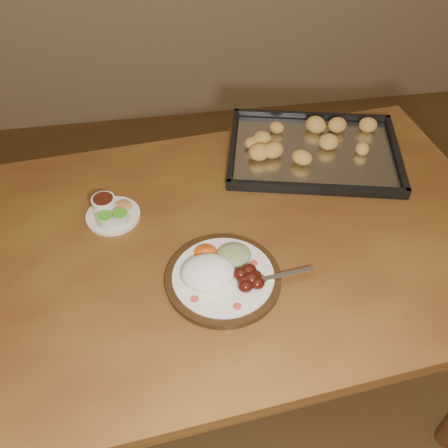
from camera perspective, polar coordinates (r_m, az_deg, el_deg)
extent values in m
plane|color=brown|center=(1.79, 6.37, -23.88)|extent=(4.00, 4.00, 0.00)
cube|color=brown|center=(1.27, -0.94, -2.36)|extent=(1.58, 1.04, 0.04)
cylinder|color=#553119|center=(1.99, 15.84, 1.87)|extent=(0.07, 0.07, 0.71)
cylinder|color=black|center=(1.16, -0.09, -6.25)|extent=(0.27, 0.27, 0.02)
cylinder|color=white|center=(1.16, -0.09, -5.97)|extent=(0.24, 0.24, 0.01)
ellipsoid|color=red|center=(1.12, -3.39, -8.54)|extent=(0.02, 0.02, 0.00)
ellipsoid|color=red|center=(1.10, 1.52, -9.38)|extent=(0.02, 0.02, 0.00)
ellipsoid|color=red|center=(1.18, 3.42, -4.49)|extent=(0.02, 0.02, 0.00)
ellipsoid|color=red|center=(1.17, -4.20, -4.94)|extent=(0.02, 0.02, 0.00)
ellipsoid|color=white|center=(1.14, -1.86, -5.55)|extent=(0.14, 0.13, 0.06)
ellipsoid|color=#49100A|center=(1.13, 2.40, -6.51)|extent=(0.03, 0.03, 0.03)
ellipsoid|color=#49100A|center=(1.14, 3.53, -5.96)|extent=(0.03, 0.03, 0.03)
ellipsoid|color=#49100A|center=(1.15, 2.83, -5.35)|extent=(0.03, 0.03, 0.03)
ellipsoid|color=#49100A|center=(1.13, 3.83, -6.76)|extent=(0.03, 0.03, 0.03)
ellipsoid|color=#49100A|center=(1.14, 1.92, -5.71)|extent=(0.03, 0.03, 0.03)
ellipsoid|color=#49100A|center=(1.13, 3.17, -6.26)|extent=(0.03, 0.03, 0.03)
ellipsoid|color=#49100A|center=(1.12, 2.49, -7.12)|extent=(0.03, 0.03, 0.03)
ellipsoid|color=tan|center=(1.18, 1.12, -3.57)|extent=(0.10, 0.09, 0.03)
cone|color=#ED5615|center=(1.19, -2.09, -3.08)|extent=(0.07, 0.07, 0.03)
cube|color=silver|center=(1.16, 7.19, -5.70)|extent=(0.13, 0.03, 0.00)
cube|color=silver|center=(1.14, 3.92, -6.41)|extent=(0.04, 0.03, 0.00)
cylinder|color=silver|center=(1.13, 2.95, -7.01)|extent=(0.03, 0.01, 0.00)
cylinder|color=silver|center=(1.14, 2.86, -6.78)|extent=(0.03, 0.01, 0.00)
cylinder|color=silver|center=(1.14, 2.77, -6.55)|extent=(0.03, 0.01, 0.00)
cylinder|color=silver|center=(1.14, 2.67, -6.32)|extent=(0.03, 0.01, 0.00)
cylinder|color=silver|center=(1.34, -12.54, 0.93)|extent=(0.14, 0.14, 0.01)
cylinder|color=beige|center=(1.31, -13.35, 0.51)|extent=(0.04, 0.04, 0.03)
cylinder|color=#4AAA22|center=(1.30, -13.45, 0.93)|extent=(0.04, 0.04, 0.00)
cylinder|color=beige|center=(1.31, -11.75, 0.79)|extent=(0.04, 0.04, 0.03)
cylinder|color=#4AAA22|center=(1.30, -11.83, 1.21)|extent=(0.04, 0.04, 0.00)
cylinder|color=white|center=(1.35, -13.55, 2.27)|extent=(0.06, 0.06, 0.04)
cylinder|color=#3D120B|center=(1.33, -13.67, 2.83)|extent=(0.05, 0.05, 0.00)
ellipsoid|color=#C58445|center=(1.35, -11.40, 2.10)|extent=(0.04, 0.04, 0.01)
cube|color=black|center=(1.54, 10.17, 7.92)|extent=(0.57, 0.47, 0.01)
cube|color=black|center=(1.67, 9.94, 12.05)|extent=(0.49, 0.13, 0.02)
cube|color=black|center=(1.39, 10.61, 4.04)|extent=(0.49, 0.13, 0.02)
cube|color=black|center=(1.57, 19.13, 7.68)|extent=(0.10, 0.36, 0.02)
cube|color=black|center=(1.52, 1.01, 8.97)|extent=(0.10, 0.36, 0.02)
cube|color=silver|center=(1.53, 10.20, 8.12)|extent=(0.53, 0.43, 0.00)
ellipsoid|color=#E0AD4E|center=(1.53, 12.64, 8.59)|extent=(0.06, 0.05, 0.04)
ellipsoid|color=#E0AD4E|center=(1.57, 14.43, 9.28)|extent=(0.07, 0.07, 0.04)
ellipsoid|color=#E0AD4E|center=(1.60, 11.67, 10.69)|extent=(0.07, 0.07, 0.04)
ellipsoid|color=#E0AD4E|center=(1.57, 10.19, 10.09)|extent=(0.05, 0.06, 0.04)
ellipsoid|color=#E0AD4E|center=(1.58, 8.17, 10.66)|extent=(0.07, 0.07, 0.04)
ellipsoid|color=#E0AD4E|center=(1.53, 8.24, 9.40)|extent=(0.07, 0.07, 0.04)
ellipsoid|color=#E0AD4E|center=(1.51, 5.27, 9.10)|extent=(0.06, 0.05, 0.04)
ellipsoid|color=#E0AD4E|center=(1.47, 7.53, 7.69)|extent=(0.07, 0.07, 0.04)
ellipsoid|color=#E0AD4E|center=(1.47, 7.38, 7.76)|extent=(0.07, 0.07, 0.04)
ellipsoid|color=#E0AD4E|center=(1.45, 10.49, 6.55)|extent=(0.05, 0.06, 0.04)
ellipsoid|color=#E0AD4E|center=(1.49, 11.57, 7.80)|extent=(0.07, 0.07, 0.04)
ellipsoid|color=#E0AD4E|center=(1.51, 14.73, 7.55)|extent=(0.07, 0.07, 0.04)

